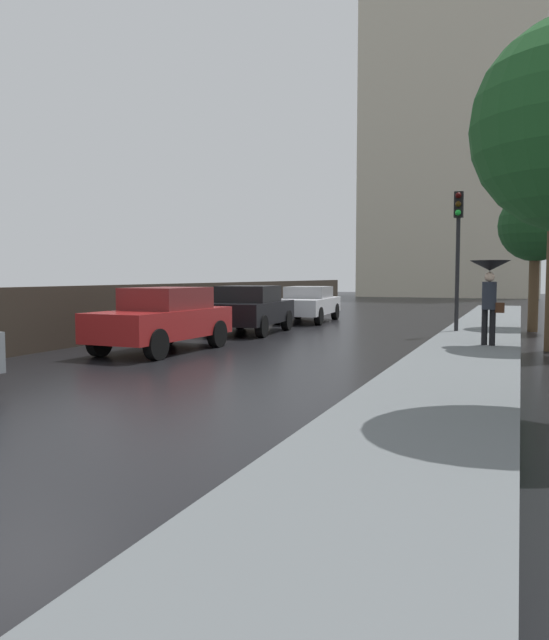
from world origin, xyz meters
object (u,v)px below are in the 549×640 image
Objects in this scene: car_red_far_ahead at (163,318)px; car_white_near_kerb at (308,303)px; pedestrian_with_umbrella_near at (490,279)px; traffic_light at (458,234)px; car_black_behind_camera at (250,309)px; street_tree_mid at (535,227)px.

car_white_near_kerb is at bearing -88.64° from car_red_far_ahead.
car_white_near_kerb is 2.28× the size of pedestrian_with_umbrella_near.
pedestrian_with_umbrella_near is 4.06m from traffic_light.
traffic_light reaches higher than car_black_behind_camera.
street_tree_mid reaches higher than car_red_far_ahead.
car_black_behind_camera is 7.51m from pedestrian_with_umbrella_near.
car_red_far_ahead is at bearing -132.65° from traffic_light.
car_red_far_ahead is 0.89× the size of street_tree_mid.
car_white_near_kerb is 10.21m from car_red_far_ahead.
car_black_behind_camera is 1.98× the size of pedestrian_with_umbrella_near.
pedestrian_with_umbrella_near is 0.49× the size of traffic_light.
traffic_light is at bearing -130.42° from car_red_far_ahead.
car_red_far_ahead is 1.02× the size of car_black_behind_camera.
car_white_near_kerb is 7.30m from traffic_light.
car_red_far_ahead reaches higher than car_black_behind_camera.
traffic_light is at bearing -134.12° from street_tree_mid.
car_white_near_kerb is at bearing 170.00° from street_tree_mid.
car_white_near_kerb is 1.01× the size of street_tree_mid.
car_black_behind_camera reaches higher than car_white_near_kerb.
street_tree_mid is (1.06, 5.90, 1.64)m from pedestrian_with_umbrella_near.
car_white_near_kerb is at bearing -37.58° from pedestrian_with_umbrella_near.
pedestrian_with_umbrella_near is 0.44× the size of street_tree_mid.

